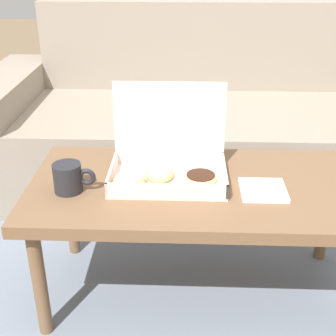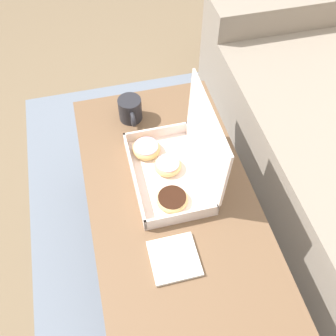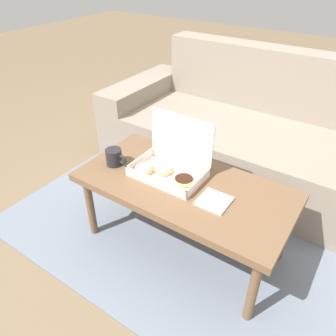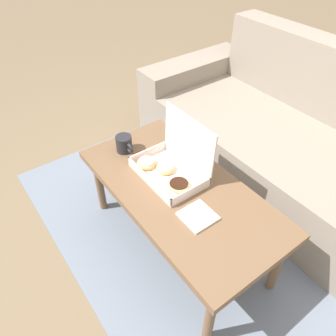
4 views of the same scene
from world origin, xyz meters
name	(u,v)px [view 2 (image 2 of 4)]	position (x,y,z in m)	size (l,w,h in m)	color
ground_plane	(189,255)	(0.00, 0.00, 0.00)	(12.00, 12.00, 0.00)	#756047
area_rug	(256,239)	(0.00, 0.30, 0.01)	(2.24, 1.90, 0.01)	slate
coffee_table	(173,210)	(0.00, -0.08, 0.40)	(1.11, 0.55, 0.45)	brown
pastry_box	(173,164)	(-0.11, -0.05, 0.51)	(0.37, 0.25, 0.30)	silver
coffee_mug	(130,110)	(-0.41, -0.14, 0.50)	(0.13, 0.09, 0.09)	#232328
napkin_stack	(174,258)	(0.19, -0.12, 0.46)	(0.14, 0.14, 0.01)	white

